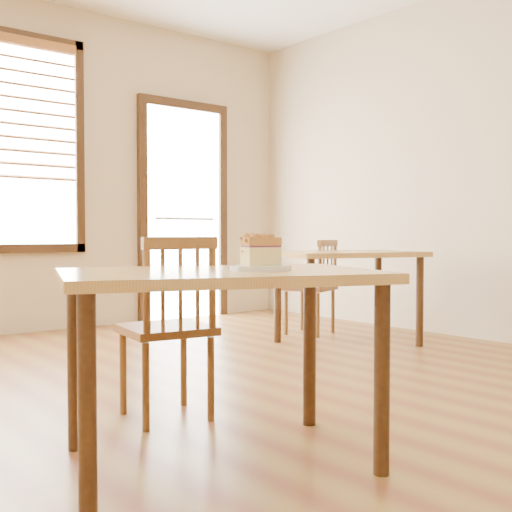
{
  "coord_description": "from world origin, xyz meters",
  "views": [
    {
      "loc": [
        -1.36,
        -1.77,
        0.89
      ],
      "look_at": [
        0.22,
        0.19,
        0.81
      ],
      "focal_mm": 45.0,
      "sensor_mm": 36.0,
      "label": 1
    }
  ],
  "objects": [
    {
      "name": "ground",
      "position": [
        0.0,
        0.0,
        0.0
      ],
      "size": [
        8.0,
        8.0,
        0.0
      ],
      "primitive_type": "plane",
      "color": "brown"
    },
    {
      "name": "entry_door",
      "position": [
        2.3,
        3.98,
        1.2
      ],
      "size": [
        1.08,
        0.06,
        2.29
      ],
      "color": "white",
      "rests_on": "ground"
    },
    {
      "name": "cafe_table_main",
      "position": [
        0.09,
        0.25,
        0.65
      ],
      "size": [
        1.39,
        1.15,
        0.75
      ],
      "rotation": [
        0.0,
        0.0,
        -0.35
      ],
      "color": "tan",
      "rests_on": "ground"
    },
    {
      "name": "cafe_chair_main",
      "position": [
        0.23,
        0.87,
        0.45
      ],
      "size": [
        0.46,
        0.46,
        0.89
      ],
      "rotation": [
        0.0,
        0.0,
        2.98
      ],
      "color": "brown",
      "rests_on": "ground"
    },
    {
      "name": "cafe_table_second",
      "position": [
        2.44,
        1.77,
        0.64
      ],
      "size": [
        1.27,
        1.02,
        0.75
      ],
      "rotation": [
        0.0,
        0.0,
        -0.29
      ],
      "color": "tan",
      "rests_on": "ground"
    },
    {
      "name": "cafe_chair_second",
      "position": [
        2.6,
        2.32,
        0.43
      ],
      "size": [
        0.49,
        0.49,
        0.85
      ],
      "rotation": [
        0.0,
        0.0,
        3.49
      ],
      "color": "brown",
      "rests_on": "ground"
    },
    {
      "name": "plate",
      "position": [
        0.22,
        0.16,
        0.76
      ],
      "size": [
        0.24,
        0.24,
        0.02
      ],
      "color": "white",
      "rests_on": "cafe_table_main"
    },
    {
      "name": "cake_slice",
      "position": [
        0.22,
        0.16,
        0.83
      ],
      "size": [
        0.16,
        0.14,
        0.13
      ],
      "rotation": [
        0.0,
        0.0,
        -0.29
      ],
      "color": "#E8DB83",
      "rests_on": "plate"
    }
  ]
}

